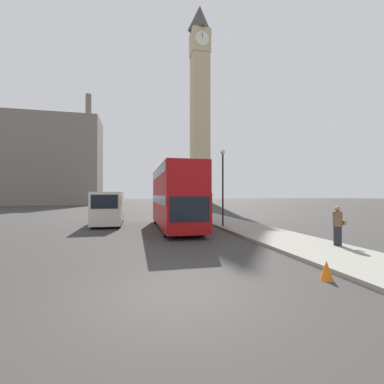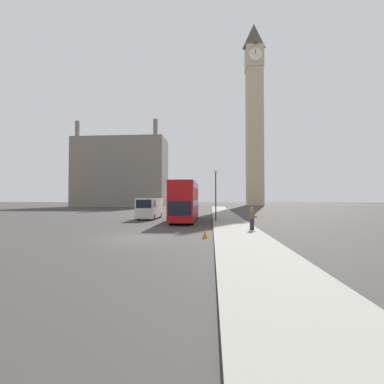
{
  "view_description": "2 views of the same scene",
  "coord_description": "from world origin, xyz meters",
  "px_view_note": "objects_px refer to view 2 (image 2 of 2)",
  "views": [
    {
      "loc": [
        -0.88,
        -6.03,
        2.42
      ],
      "look_at": [
        3.1,
        11.78,
        2.61
      ],
      "focal_mm": 24.0,
      "sensor_mm": 36.0,
      "label": 1
    },
    {
      "loc": [
        4.84,
        -16.42,
        2.59
      ],
      "look_at": [
        2.13,
        19.38,
        3.46
      ],
      "focal_mm": 24.0,
      "sensor_mm": 36.0,
      "label": 2
    }
  ],
  "objects_px": {
    "white_van": "(150,208)",
    "pedestrian": "(252,219)",
    "red_double_decker_bus": "(185,200)",
    "street_lamp": "(216,187)",
    "clock_tower": "(254,112)"
  },
  "relations": [
    {
      "from": "red_double_decker_bus",
      "to": "street_lamp",
      "type": "relative_size",
      "value": 1.83
    },
    {
      "from": "clock_tower",
      "to": "pedestrian",
      "type": "distance_m",
      "value": 82.01
    },
    {
      "from": "clock_tower",
      "to": "street_lamp",
      "type": "bearing_deg",
      "value": -102.97
    },
    {
      "from": "red_double_decker_bus",
      "to": "pedestrian",
      "type": "xyz_separation_m",
      "value": [
        6.05,
        -8.33,
        -1.38
      ]
    },
    {
      "from": "red_double_decker_bus",
      "to": "white_van",
      "type": "bearing_deg",
      "value": 145.25
    },
    {
      "from": "clock_tower",
      "to": "pedestrian",
      "type": "xyz_separation_m",
      "value": [
        -12.58,
        -73.95,
        -33.16
      ]
    },
    {
      "from": "clock_tower",
      "to": "white_van",
      "type": "relative_size",
      "value": 11.08
    },
    {
      "from": "clock_tower",
      "to": "white_van",
      "type": "bearing_deg",
      "value": -110.66
    },
    {
      "from": "white_van",
      "to": "street_lamp",
      "type": "bearing_deg",
      "value": -25.34
    },
    {
      "from": "white_van",
      "to": "street_lamp",
      "type": "xyz_separation_m",
      "value": [
        8.24,
        -3.9,
        2.41
      ]
    },
    {
      "from": "pedestrian",
      "to": "street_lamp",
      "type": "relative_size",
      "value": 0.31
    },
    {
      "from": "clock_tower",
      "to": "red_double_decker_bus",
      "type": "height_order",
      "value": "clock_tower"
    },
    {
      "from": "red_double_decker_bus",
      "to": "white_van",
      "type": "distance_m",
      "value": 5.98
    },
    {
      "from": "white_van",
      "to": "pedestrian",
      "type": "height_order",
      "value": "white_van"
    },
    {
      "from": "street_lamp",
      "to": "red_double_decker_bus",
      "type": "bearing_deg",
      "value": 170.93
    }
  ]
}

